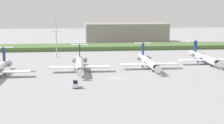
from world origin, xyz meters
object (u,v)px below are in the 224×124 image
regional_jet_second (80,64)px  baggage_tug (75,84)px  safety_cone_front_marker (210,71)px  antenna_mast (56,41)px  safety_cone_mid_marker (218,71)px  regional_jet_fourth (204,58)px  regional_jet_third (148,62)px

regional_jet_second → baggage_tug: 25.28m
safety_cone_front_marker → antenna_mast: bearing=145.0°
safety_cone_front_marker → safety_cone_mid_marker: bearing=12.8°
regional_jet_fourth → regional_jet_third: bearing=-164.0°
safety_cone_mid_marker → antenna_mast: bearing=146.9°
baggage_tug → safety_cone_front_marker: (49.73, 18.22, -0.73)m
regional_jet_second → safety_cone_front_marker: (48.24, -6.97, -2.26)m
antenna_mast → baggage_tug: (9.41, -59.67, -7.07)m
antenna_mast → safety_cone_mid_marker: antenna_mast is taller
regional_jet_third → baggage_tug: regional_jet_third is taller
regional_jet_fourth → antenna_mast: 68.59m
regional_jet_fourth → safety_cone_front_marker: (-4.90, -17.51, -2.26)m
antenna_mast → safety_cone_front_marker: size_ratio=35.06×
regional_jet_fourth → antenna_mast: bearing=159.5°
regional_jet_third → baggage_tug: 40.13m
regional_jet_second → baggage_tug: bearing=-93.4°
antenna_mast → baggage_tug: 60.82m
safety_cone_mid_marker → regional_jet_fourth: bearing=84.6°
regional_jet_second → antenna_mast: size_ratio=1.61×
regional_jet_fourth → antenna_mast: (-64.04, 23.94, 5.53)m
regional_jet_fourth → safety_cone_mid_marker: regional_jet_fourth is taller
regional_jet_second → regional_jet_fourth: size_ratio=1.00×
baggage_tug → safety_cone_mid_marker: 56.34m
regional_jet_second → regional_jet_fourth: bearing=11.2°
antenna_mast → safety_cone_mid_marker: (62.45, -40.69, -7.79)m
regional_jet_fourth → safety_cone_mid_marker: size_ratio=56.36×
antenna_mast → safety_cone_mid_marker: 74.94m
regional_jet_second → antenna_mast: antenna_mast is taller
regional_jet_fourth → safety_cone_mid_marker: bearing=-95.4°
regional_jet_second → safety_cone_mid_marker: regional_jet_second is taller
regional_jet_third → safety_cone_front_marker: bearing=-25.2°
baggage_tug → safety_cone_front_marker: baggage_tug is taller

